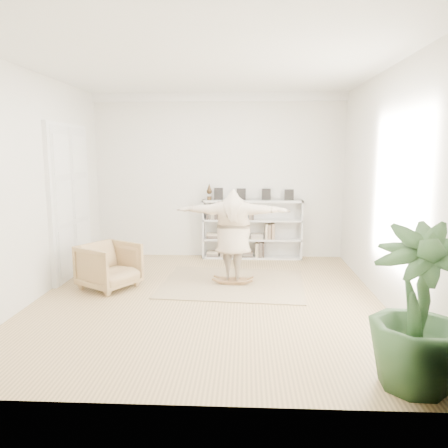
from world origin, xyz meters
name	(u,v)px	position (x,y,z in m)	size (l,w,h in m)	color
floor	(208,299)	(0.00, 0.00, 0.00)	(6.00, 6.00, 0.00)	olive
room_shell	(219,97)	(0.00, 2.94, 3.51)	(6.00, 6.00, 6.00)	silver
doors	(71,203)	(-2.70, 1.30, 1.40)	(0.09, 1.78, 2.92)	white
bookshelf	(252,230)	(0.74, 2.82, 0.64)	(2.20, 0.35, 1.64)	silver
armchair	(109,266)	(-1.75, 0.49, 0.40)	(0.84, 0.87, 0.79)	tan
rug	(233,283)	(0.38, 0.83, 0.01)	(2.50, 2.00, 0.02)	tan
rocker_board	(233,280)	(0.38, 0.83, 0.07)	(0.52, 0.34, 0.11)	brown
person	(233,233)	(0.38, 0.83, 0.94)	(1.99, 0.54, 1.62)	#BBA68C
houseplant	(418,308)	(2.30, -2.55, 0.83)	(0.93, 0.93, 1.66)	#294A25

